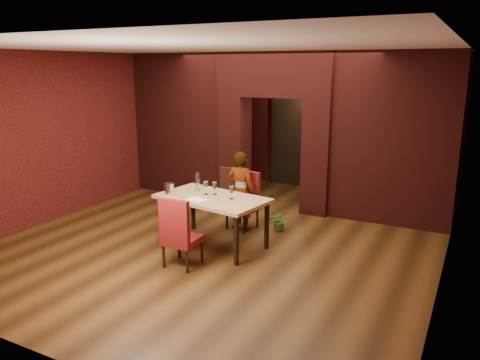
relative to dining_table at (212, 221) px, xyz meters
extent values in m
plane|color=#472B11|center=(0.00, 0.54, -0.42)|extent=(8.00, 8.00, 0.00)
cube|color=silver|center=(0.00, 0.54, 2.78)|extent=(7.00, 8.00, 0.04)
cube|color=maroon|center=(0.00, 4.54, 1.18)|extent=(7.00, 0.04, 3.20)
cube|color=maroon|center=(0.00, -3.46, 1.18)|extent=(7.00, 0.04, 3.20)
cube|color=maroon|center=(-3.50, 0.54, 1.18)|extent=(0.04, 8.00, 3.20)
cube|color=maroon|center=(3.50, 0.54, 1.18)|extent=(0.04, 8.00, 3.20)
cube|color=maroon|center=(-0.95, 2.54, 0.73)|extent=(0.55, 0.55, 2.30)
cube|color=maroon|center=(0.95, 2.54, 0.73)|extent=(0.55, 0.55, 2.30)
cube|color=maroon|center=(0.00, 2.54, 2.33)|extent=(2.45, 0.55, 0.90)
cube|color=maroon|center=(-2.36, 2.54, 1.18)|extent=(2.28, 0.35, 3.20)
cube|color=maroon|center=(2.37, 2.54, 1.18)|extent=(2.28, 0.35, 3.20)
cube|color=#A74A30|center=(-0.95, 2.25, 0.13)|extent=(0.40, 0.03, 0.50)
cube|color=black|center=(-0.40, 4.48, 0.63)|extent=(0.90, 0.08, 2.10)
cube|color=black|center=(-0.40, 4.44, 0.63)|extent=(1.02, 0.04, 2.22)
cube|color=tan|center=(0.00, 0.00, 0.00)|extent=(1.92, 1.27, 0.84)
cube|color=maroon|center=(0.06, 0.95, 0.11)|extent=(0.55, 0.55, 1.05)
cube|color=maroon|center=(0.02, -0.91, 0.12)|extent=(0.50, 0.50, 1.08)
imported|color=white|center=(0.05, 0.92, 0.30)|extent=(0.54, 0.37, 1.45)
cube|color=white|center=(-0.14, -0.26, 0.42)|extent=(0.33, 0.26, 0.00)
cylinder|color=silver|center=(-0.70, -0.22, 0.52)|extent=(0.16, 0.16, 0.20)
cylinder|color=silver|center=(-0.43, 0.24, 0.58)|extent=(0.07, 0.07, 0.32)
imported|color=#366E29|center=(0.71, 1.17, -0.23)|extent=(0.43, 0.40, 0.39)
camera|label=1|loc=(3.81, -6.31, 2.50)|focal=35.00mm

